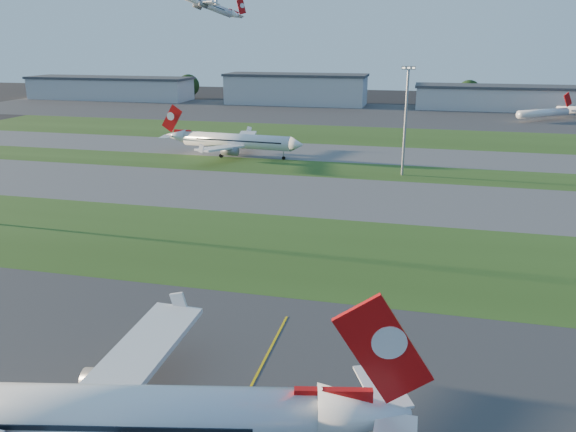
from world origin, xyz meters
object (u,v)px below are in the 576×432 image
(airliner_taxiing, at_px, (236,141))
(mini_jet_near, at_px, (543,113))
(airliner_parked, at_px, (93,416))
(light_mast_centre, at_px, (406,114))

(airliner_taxiing, distance_m, mini_jet_near, 138.80)
(airliner_parked, distance_m, light_mast_centre, 107.34)
(airliner_taxiing, xyz_separation_m, mini_jet_near, (97.90, 98.39, -1.06))
(airliner_taxiing, bearing_deg, airliner_parked, 108.40)
(mini_jet_near, height_order, light_mast_centre, light_mast_centre)
(airliner_taxiing, relative_size, mini_jet_near, 1.67)
(mini_jet_near, bearing_deg, light_mast_centre, -152.54)
(airliner_taxiing, distance_m, light_mast_centre, 49.42)
(mini_jet_near, bearing_deg, airliner_taxiing, -172.56)
(airliner_parked, height_order, mini_jet_near, airliner_parked)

